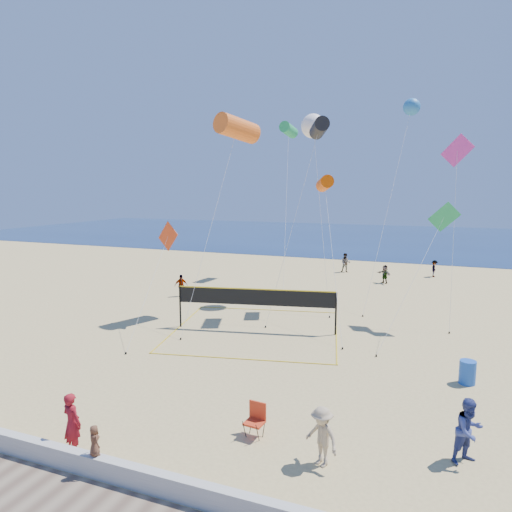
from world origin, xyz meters
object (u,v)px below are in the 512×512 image
(woman, at_px, (72,423))
(trash_barrel, at_px, (467,372))
(volleyball_net, at_px, (256,302))
(camp_chair, at_px, (256,417))

(woman, bearing_deg, trash_barrel, -128.42)
(woman, distance_m, trash_barrel, 14.56)
(trash_barrel, distance_m, volleyball_net, 10.89)
(trash_barrel, xyz_separation_m, volleyball_net, (-10.31, 3.31, 1.13))
(volleyball_net, bearing_deg, trash_barrel, -29.63)
(camp_chair, height_order, volleyball_net, volleyball_net)
(camp_chair, distance_m, volleyball_net, 10.73)
(trash_barrel, bearing_deg, woman, -139.46)
(trash_barrel, bearing_deg, camp_chair, -134.03)
(woman, bearing_deg, camp_chair, -137.67)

